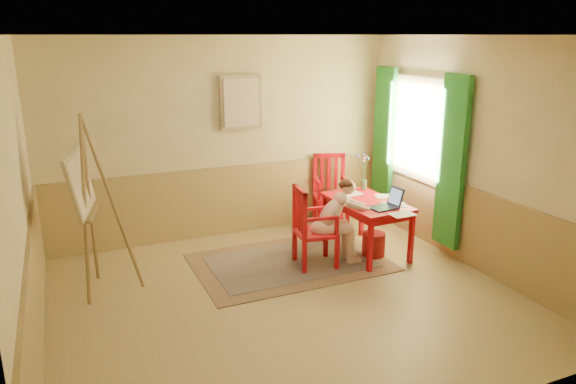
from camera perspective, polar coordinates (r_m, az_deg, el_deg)
name	(u,v)px	position (r m, az deg, el deg)	size (l,w,h in m)	color
room	(287,176)	(5.57, -0.13, 1.71)	(5.04, 4.54, 2.84)	#A28755
wainscot	(261,233)	(6.55, -2.87, -4.31)	(5.00, 4.50, 1.00)	tan
window	(416,144)	(7.71, 13.37, 4.95)	(0.12, 2.01, 2.20)	white
wall_portrait	(241,102)	(7.60, -4.99, 9.41)	(0.60, 0.05, 0.76)	#937F56
rug	(290,262)	(6.95, 0.25, -7.41)	(2.42, 1.62, 0.02)	#8C7251
table	(366,207)	(7.14, 8.29, -1.61)	(0.79, 1.24, 0.72)	red
chair_left	(312,228)	(6.68, 2.52, -3.77)	(0.52, 0.51, 1.03)	red
chair_back	(330,191)	(8.14, 4.50, 0.10)	(0.61, 0.62, 1.08)	red
figure	(336,218)	(6.75, 5.14, -2.73)	(0.84, 0.40, 1.10)	beige
laptop	(387,204)	(6.86, 10.45, -1.24)	(0.43, 0.29, 0.24)	#1E2338
papers	(383,202)	(7.08, 9.98, -1.04)	(0.72, 1.25, 0.00)	white
vase	(364,173)	(7.58, 7.99, 1.99)	(0.18, 0.26, 0.51)	#3F724C
wastebasket	(374,245)	(7.18, 9.02, -5.50)	(0.30, 0.30, 0.32)	#A82224
easel	(84,189)	(6.22, -20.71, 0.25)	(0.75, 0.91, 2.02)	olive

